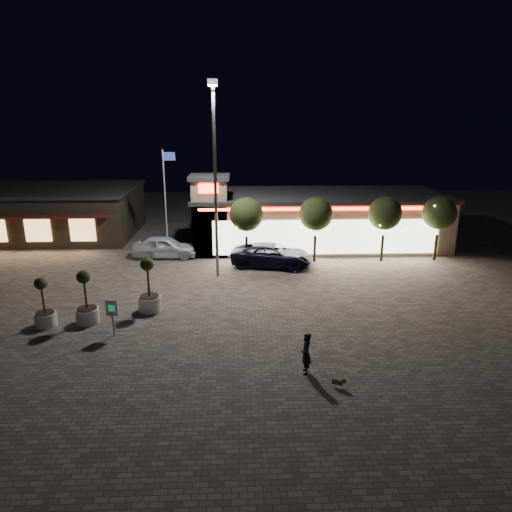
{
  "coord_description": "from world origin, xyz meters",
  "views": [
    {
      "loc": [
        3.43,
        -20.95,
        10.08
      ],
      "look_at": [
        4.49,
        6.0,
        1.97
      ],
      "focal_mm": 32.0,
      "sensor_mm": 36.0,
      "label": 1
    }
  ],
  "objects_px": {
    "pickup_truck": "(272,255)",
    "planter_mid": "(87,307)",
    "valet_sign": "(112,311)",
    "white_sedan": "(165,247)",
    "planter_left": "(45,311)",
    "pedestrian": "(306,354)"
  },
  "relations": [
    {
      "from": "planter_left",
      "to": "planter_mid",
      "type": "height_order",
      "value": "planter_mid"
    },
    {
      "from": "white_sedan",
      "to": "planter_mid",
      "type": "distance_m",
      "value": 11.75
    },
    {
      "from": "planter_mid",
      "to": "valet_sign",
      "type": "distance_m",
      "value": 2.34
    },
    {
      "from": "planter_left",
      "to": "white_sedan",
      "type": "bearing_deg",
      "value": 70.3
    },
    {
      "from": "white_sedan",
      "to": "pedestrian",
      "type": "distance_m",
      "value": 18.77
    },
    {
      "from": "pickup_truck",
      "to": "white_sedan",
      "type": "distance_m",
      "value": 8.32
    },
    {
      "from": "pedestrian",
      "to": "planter_left",
      "type": "bearing_deg",
      "value": -109.15
    },
    {
      "from": "pedestrian",
      "to": "planter_left",
      "type": "height_order",
      "value": "planter_left"
    },
    {
      "from": "planter_mid",
      "to": "valet_sign",
      "type": "xyz_separation_m",
      "value": [
        1.71,
        -1.54,
        0.41
      ]
    },
    {
      "from": "valet_sign",
      "to": "planter_left",
      "type": "bearing_deg",
      "value": 161.81
    },
    {
      "from": "valet_sign",
      "to": "pickup_truck",
      "type": "bearing_deg",
      "value": 51.43
    },
    {
      "from": "pickup_truck",
      "to": "planter_mid",
      "type": "xyz_separation_m",
      "value": [
        -10.18,
        -9.08,
        0.07
      ]
    },
    {
      "from": "pickup_truck",
      "to": "planter_mid",
      "type": "height_order",
      "value": "planter_mid"
    },
    {
      "from": "planter_mid",
      "to": "valet_sign",
      "type": "bearing_deg",
      "value": -41.85
    },
    {
      "from": "pickup_truck",
      "to": "valet_sign",
      "type": "xyz_separation_m",
      "value": [
        -8.47,
        -10.62,
        0.48
      ]
    },
    {
      "from": "white_sedan",
      "to": "planter_left",
      "type": "xyz_separation_m",
      "value": [
        -4.24,
        -11.84,
        -0.02
      ]
    },
    {
      "from": "valet_sign",
      "to": "planter_mid",
      "type": "bearing_deg",
      "value": 138.15
    },
    {
      "from": "pickup_truck",
      "to": "valet_sign",
      "type": "bearing_deg",
      "value": 154.15
    },
    {
      "from": "pedestrian",
      "to": "valet_sign",
      "type": "height_order",
      "value": "valet_sign"
    },
    {
      "from": "planter_mid",
      "to": "valet_sign",
      "type": "relative_size",
      "value": 1.54
    },
    {
      "from": "pickup_truck",
      "to": "pedestrian",
      "type": "relative_size",
      "value": 3.28
    },
    {
      "from": "planter_left",
      "to": "planter_mid",
      "type": "relative_size",
      "value": 0.92
    }
  ]
}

